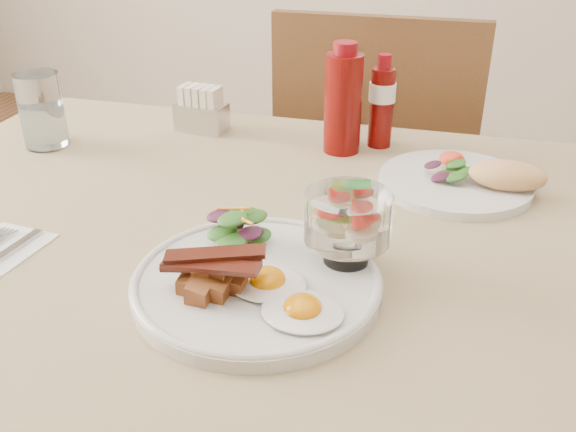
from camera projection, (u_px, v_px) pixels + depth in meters
The scene contains 12 objects.
table at pixel (310, 296), 0.86m from camera, with size 1.33×0.88×0.75m.
chair_far at pixel (375, 185), 1.49m from camera, with size 0.42×0.42×0.93m.
main_plate at pixel (257, 284), 0.72m from camera, with size 0.28×0.28×0.02m, color silver.
fried_eggs at pixel (284, 295), 0.67m from camera, with size 0.14×0.12×0.02m.
bacon_potato_pile at pixel (211, 275), 0.68m from camera, with size 0.11×0.07×0.05m.
side_salad at pixel (238, 229), 0.77m from camera, with size 0.09×0.08×0.04m.
fruit_cup at pixel (348, 218), 0.72m from camera, with size 0.10×0.10×0.10m.
second_plate at pixel (468, 179), 0.95m from camera, with size 0.24×0.23×0.06m.
ketchup_bottle at pixel (343, 102), 1.05m from camera, with size 0.06×0.06×0.18m.
hot_sauce_bottle at pixel (382, 103), 1.07m from camera, with size 0.06×0.06×0.16m.
sugar_caddy at pixel (201, 112), 1.15m from camera, with size 0.09×0.06×0.08m.
water_glass at pixel (42, 115), 1.08m from camera, with size 0.07×0.07×0.13m.
Camera 1 is at (0.16, -0.69, 1.16)m, focal length 40.00 mm.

